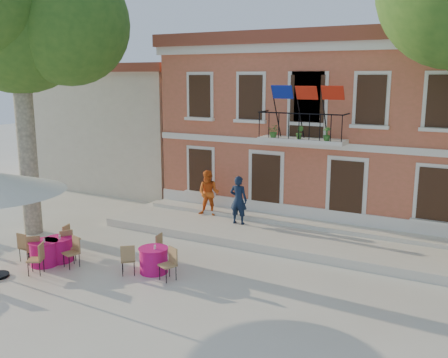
% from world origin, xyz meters
% --- Properties ---
extents(ground, '(90.00, 90.00, 0.00)m').
position_xyz_m(ground, '(0.00, 0.00, 0.00)').
color(ground, beige).
rests_on(ground, ground).
extents(main_building, '(13.50, 9.59, 7.50)m').
position_xyz_m(main_building, '(2.00, 9.99, 3.78)').
color(main_building, '#C96148').
rests_on(main_building, ground).
extents(neighbor_west, '(9.40, 9.40, 6.40)m').
position_xyz_m(neighbor_west, '(-9.50, 11.00, 3.22)').
color(neighbor_west, beige).
rests_on(neighbor_west, ground).
extents(terrace, '(14.00, 3.40, 0.30)m').
position_xyz_m(terrace, '(2.00, 4.40, 0.15)').
color(terrace, silver).
rests_on(terrace, ground).
extents(plane_tree_west, '(5.37, 5.37, 10.54)m').
position_xyz_m(plane_tree_west, '(-6.83, 0.72, 7.78)').
color(plane_tree_west, '#A59E84').
rests_on(plane_tree_west, ground).
extents(pedestrian_navy, '(0.71, 0.50, 1.85)m').
position_xyz_m(pedestrian_navy, '(-0.09, 4.54, 1.22)').
color(pedestrian_navy, '#0F1B33').
rests_on(pedestrian_navy, terrace).
extents(pedestrian_orange, '(1.01, 0.86, 1.83)m').
position_xyz_m(pedestrian_orange, '(-1.66, 5.03, 1.22)').
color(pedestrian_orange, '#DD5C1A').
rests_on(pedestrian_orange, terrace).
extents(cafe_table_0, '(1.82, 1.80, 0.95)m').
position_xyz_m(cafe_table_0, '(-3.72, -0.97, 0.43)').
color(cafe_table_0, '#CB134B').
rests_on(cafe_table_0, ground).
extents(cafe_table_3, '(1.64, 1.87, 0.95)m').
position_xyz_m(cafe_table_3, '(-3.88, -1.44, 0.43)').
color(cafe_table_3, '#CB134B').
rests_on(cafe_table_3, ground).
extents(cafe_table_4, '(1.85, 1.74, 0.95)m').
position_xyz_m(cafe_table_4, '(-0.50, -0.33, 0.43)').
color(cafe_table_4, '#CB134B').
rests_on(cafe_table_4, ground).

